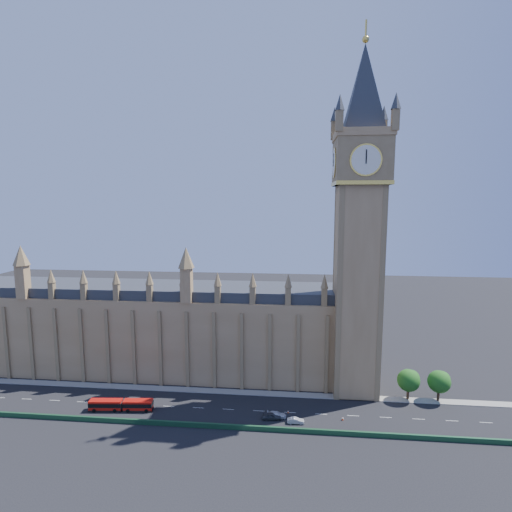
# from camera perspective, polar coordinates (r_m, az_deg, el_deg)

# --- Properties ---
(ground) EXTENTS (400.00, 400.00, 0.00)m
(ground) POSITION_cam_1_polar(r_m,az_deg,el_deg) (112.33, -6.12, -20.85)
(ground) COLOR black
(ground) RESTS_ON ground
(palace_westminster) EXTENTS (120.00, 20.00, 28.00)m
(palace_westminster) POSITION_cam_1_polar(r_m,az_deg,el_deg) (133.09, -14.99, -9.93)
(palace_westminster) COLOR #967448
(palace_westminster) RESTS_ON ground
(elizabeth_tower) EXTENTS (20.59, 20.59, 105.00)m
(elizabeth_tower) POSITION_cam_1_polar(r_m,az_deg,el_deg) (111.80, 14.65, 7.95)
(elizabeth_tower) COLOR #967448
(elizabeth_tower) RESTS_ON ground
(bridge_parapet) EXTENTS (160.00, 0.60, 1.20)m
(bridge_parapet) POSITION_cam_1_polar(r_m,az_deg,el_deg) (104.40, -7.21, -22.88)
(bridge_parapet) COLOR #1E4C2D
(bridge_parapet) RESTS_ON ground
(kerb_north) EXTENTS (160.00, 3.00, 0.16)m
(kerb_north) POSITION_cam_1_polar(r_m,az_deg,el_deg) (120.55, -5.15, -18.69)
(kerb_north) COLOR gray
(kerb_north) RESTS_ON ground
(tree_east_near) EXTENTS (6.00, 6.00, 8.50)m
(tree_east_near) POSITION_cam_1_polar(r_m,az_deg,el_deg) (121.04, 21.06, -16.18)
(tree_east_near) COLOR #382619
(tree_east_near) RESTS_ON ground
(tree_east_far) EXTENTS (6.00, 6.00, 8.50)m
(tree_east_far) POSITION_cam_1_polar(r_m,az_deg,el_deg) (123.36, 24.78, -15.92)
(tree_east_far) COLOR #382619
(tree_east_far) RESTS_ON ground
(red_bus) EXTENTS (16.48, 3.85, 2.78)m
(red_bus) POSITION_cam_1_polar(r_m,az_deg,el_deg) (115.78, -18.72, -19.50)
(red_bus) COLOR red
(red_bus) RESTS_ON ground
(car_grey) EXTENTS (4.93, 2.31, 1.63)m
(car_grey) POSITION_cam_1_polar(r_m,az_deg,el_deg) (106.93, 2.24, -21.89)
(car_grey) COLOR #383A3F
(car_grey) RESTS_ON ground
(car_silver) EXTENTS (4.19, 1.59, 1.37)m
(car_silver) POSITION_cam_1_polar(r_m,az_deg,el_deg) (105.79, 5.69, -22.36)
(car_silver) COLOR #A1A4A8
(car_silver) RESTS_ON ground
(car_white) EXTENTS (4.87, 1.99, 1.41)m
(car_white) POSITION_cam_1_polar(r_m,az_deg,el_deg) (107.81, 2.94, -21.70)
(car_white) COLOR silver
(car_white) RESTS_ON ground
(cone_a) EXTENTS (0.44, 0.44, 0.66)m
(cone_a) POSITION_cam_1_polar(r_m,az_deg,el_deg) (110.04, 4.63, -21.29)
(cone_a) COLOR black
(cone_a) RESTS_ON ground
(cone_b) EXTENTS (0.55, 0.55, 0.69)m
(cone_b) POSITION_cam_1_polar(r_m,az_deg,el_deg) (107.05, 1.36, -22.14)
(cone_b) COLOR black
(cone_b) RESTS_ON ground
(cone_c) EXTENTS (0.58, 0.58, 0.72)m
(cone_c) POSITION_cam_1_polar(r_m,az_deg,el_deg) (109.20, 2.34, -21.49)
(cone_c) COLOR black
(cone_c) RESTS_ON ground
(cone_d) EXTENTS (0.62, 0.62, 0.76)m
(cone_d) POSITION_cam_1_polar(r_m,az_deg,el_deg) (108.87, 12.28, -21.76)
(cone_d) COLOR black
(cone_d) RESTS_ON ground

